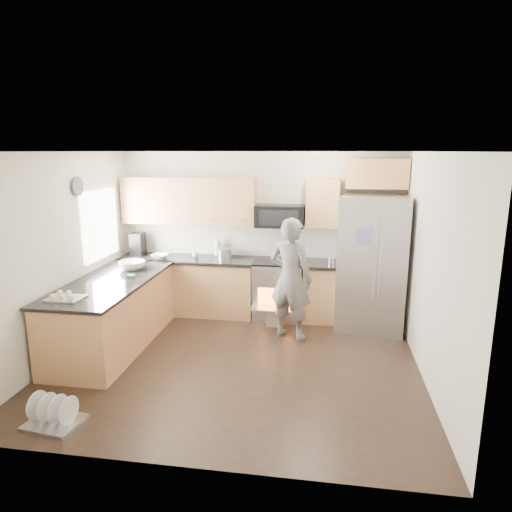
% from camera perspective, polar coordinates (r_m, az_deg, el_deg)
% --- Properties ---
extents(ground, '(4.50, 4.50, 0.00)m').
position_cam_1_polar(ground, '(5.93, -2.47, -13.10)').
color(ground, black).
rests_on(ground, ground).
extents(room_shell, '(4.54, 4.04, 2.62)m').
position_cam_1_polar(room_shell, '(5.43, -2.99, 3.10)').
color(room_shell, beige).
rests_on(room_shell, ground).
extents(back_cabinet_run, '(4.45, 0.64, 2.50)m').
position_cam_1_polar(back_cabinet_run, '(7.34, -4.41, 0.05)').
color(back_cabinet_run, '#B07246').
rests_on(back_cabinet_run, ground).
extents(peninsula, '(0.96, 2.36, 1.04)m').
position_cam_1_polar(peninsula, '(6.51, -17.47, -6.83)').
color(peninsula, '#B07246').
rests_on(peninsula, ground).
extents(stove_range, '(0.76, 0.97, 1.79)m').
position_cam_1_polar(stove_range, '(7.21, 2.83, -2.54)').
color(stove_range, '#B7B7BC').
rests_on(stove_range, ground).
extents(refrigerator, '(1.09, 0.91, 1.99)m').
position_cam_1_polar(refrigerator, '(6.90, 14.46, -0.94)').
color(refrigerator, '#B7B7BC').
rests_on(refrigerator, ground).
extents(person, '(0.74, 0.61, 1.73)m').
position_cam_1_polar(person, '(6.39, 4.36, -2.85)').
color(person, slate).
rests_on(person, ground).
extents(dish_rack, '(0.55, 0.46, 0.31)m').
position_cam_1_polar(dish_rack, '(5.11, -23.96, -17.80)').
color(dish_rack, '#B7B7BC').
rests_on(dish_rack, ground).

